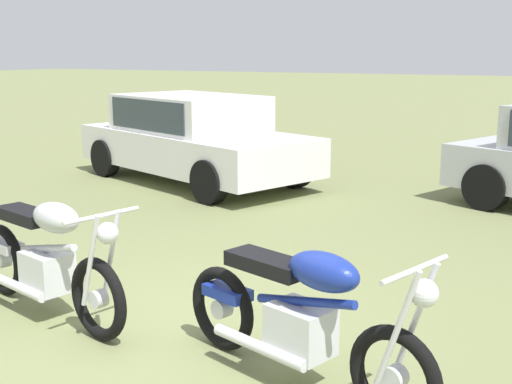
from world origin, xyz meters
TOP-DOWN VIEW (x-y plane):
  - ground_plane at (0.00, 0.00)m, footprint 120.00×120.00m
  - motorcycle_silver at (-1.08, -0.08)m, footprint 2.04×0.80m
  - motorcycle_blue at (1.22, -0.17)m, footprint 2.03×0.91m
  - car_white at (-3.25, 5.37)m, footprint 4.70×3.21m

SIDE VIEW (x-z plane):
  - ground_plane at x=0.00m, z-range 0.00..0.00m
  - motorcycle_blue at x=1.22m, z-range -0.03..0.99m
  - motorcycle_silver at x=-1.08m, z-range -0.02..1.00m
  - car_white at x=-3.25m, z-range 0.08..1.51m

